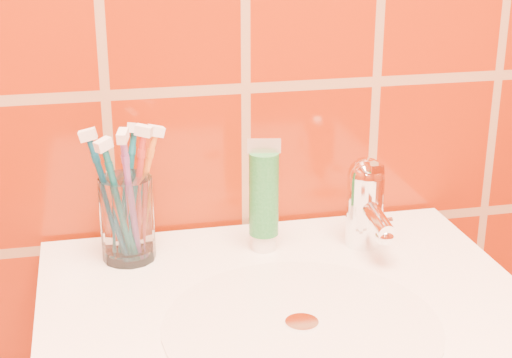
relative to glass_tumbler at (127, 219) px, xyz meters
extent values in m
cylinder|color=silver|center=(0.17, -0.21, -0.05)|extent=(0.30, 0.30, 0.00)
cylinder|color=white|center=(0.17, -0.21, -0.05)|extent=(0.04, 0.04, 0.00)
cylinder|color=white|center=(0.00, 0.00, 0.00)|extent=(0.08, 0.08, 0.11)
cylinder|color=white|center=(0.17, -0.01, -0.04)|extent=(0.03, 0.03, 0.02)
cylinder|color=#1A6F2D|center=(0.17, -0.01, 0.02)|extent=(0.04, 0.04, 0.11)
cube|color=beige|center=(0.17, -0.01, 0.09)|extent=(0.04, 0.00, 0.02)
cylinder|color=white|center=(0.30, -0.02, -0.01)|extent=(0.05, 0.05, 0.09)
sphere|color=white|center=(0.30, -0.02, 0.04)|extent=(0.05, 0.05, 0.05)
cylinder|color=white|center=(0.30, -0.06, 0.00)|extent=(0.02, 0.09, 0.03)
cube|color=white|center=(0.30, -0.03, 0.06)|extent=(0.02, 0.06, 0.01)
camera|label=1|loc=(-0.04, -0.91, 0.38)|focal=55.00mm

